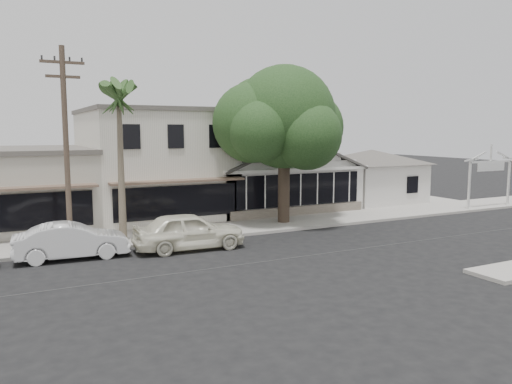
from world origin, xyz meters
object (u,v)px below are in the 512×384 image
car_1 (72,241)px  shade_tree (281,120)px  utility_pole (66,145)px  arch_sign (491,164)px  car_0 (189,231)px

car_1 → shade_tree: size_ratio=0.51×
utility_pole → car_1: bearing=-93.7°
utility_pole → shade_tree: (11.81, 1.91, 1.20)m
arch_sign → utility_pole: size_ratio=0.46×
car_1 → shade_tree: shade_tree is taller
shade_tree → car_0: bearing=-152.3°
car_0 → car_1: 5.05m
car_1 → shade_tree: 13.30m
arch_sign → shade_tree: shade_tree is taller
car_0 → shade_tree: shade_tree is taller
arch_sign → utility_pole: 27.45m
utility_pole → car_1: size_ratio=1.93×
utility_pole → car_0: size_ratio=1.78×
arch_sign → car_0: arch_sign is taller
car_0 → shade_tree: size_ratio=0.55×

